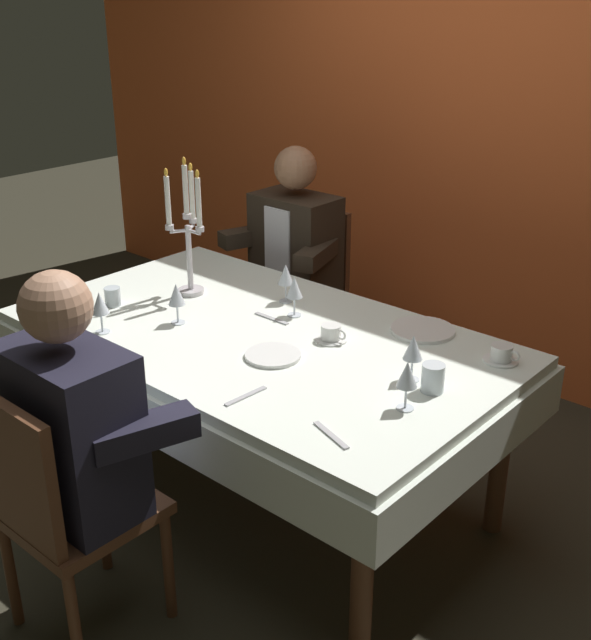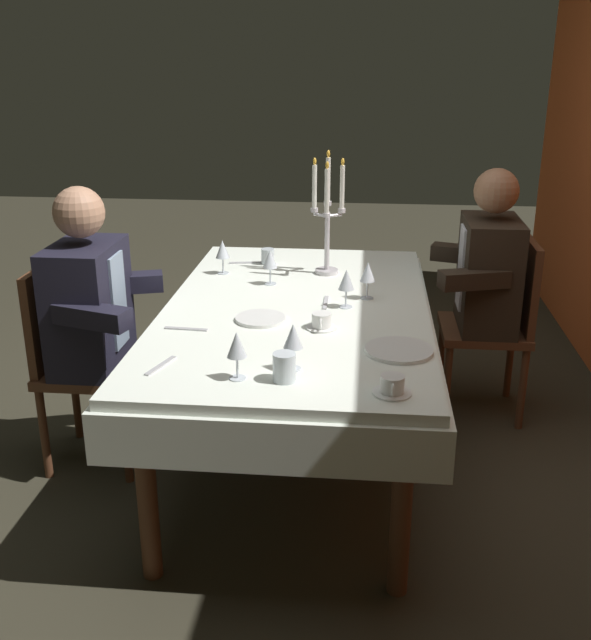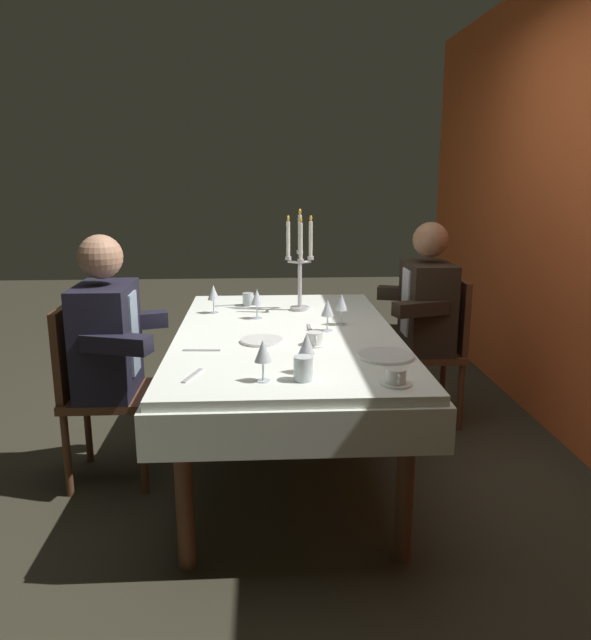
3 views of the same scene
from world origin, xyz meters
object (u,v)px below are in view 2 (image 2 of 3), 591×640
seated_diner_1 (87,305)px  water_tumbler_1 (284,367)px  wine_glass_0 (270,260)px  wine_glass_2 (368,273)px  coffee_cup_0 (392,386)px  coffee_cup_1 (321,322)px  wine_glass_3 (293,338)px  water_tumbler_0 (268,256)px  wine_glass_4 (237,346)px  seated_diner_0 (490,273)px  dining_table (296,332)px  wine_glass_1 (222,250)px  candelabra (327,220)px  dinner_plate_1 (399,350)px  dinner_plate_0 (261,319)px  wine_glass_5 (346,281)px

seated_diner_1 → water_tumbler_1: bearing=53.3°
wine_glass_0 → wine_glass_2: 0.47m
wine_glass_2 → coffee_cup_0: (0.94, 0.09, -0.09)m
wine_glass_2 → coffee_cup_1: (0.38, -0.17, -0.09)m
wine_glass_3 → water_tumbler_0: size_ratio=2.11×
wine_glass_4 → coffee_cup_0: size_ratio=1.24×
water_tumbler_1 → coffee_cup_1: 0.50m
wine_glass_3 → seated_diner_0: seated_diner_0 is taller
dining_table → wine_glass_1: (-0.45, -0.40, 0.24)m
wine_glass_3 → coffee_cup_0: wine_glass_3 is taller
candelabra → wine_glass_0: candelabra is taller
wine_glass_1 → wine_glass_3: 1.19m
candelabra → dinner_plate_1: size_ratio=2.38×
wine_glass_2 → wine_glass_4: 0.97m
wine_glass_4 → water_tumbler_0: (-1.38, -0.08, -0.08)m
dinner_plate_1 → wine_glass_4: 0.61m
wine_glass_0 → seated_diner_1: bearing=-64.0°
wine_glass_3 → water_tumbler_1: bearing=-11.5°
water_tumbler_1 → coffee_cup_1: (-0.50, 0.09, -0.02)m
candelabra → wine_glass_1: size_ratio=3.56×
wine_glass_3 → dining_table: bearing=-175.3°
candelabra → seated_diner_0: candelabra is taller
coffee_cup_0 → coffee_cup_1: (-0.56, -0.26, 0.00)m
wine_glass_0 → dinner_plate_1: bearing=36.4°
water_tumbler_0 → coffee_cup_1: water_tumbler_0 is taller
wine_glass_2 → seated_diner_0: seated_diner_0 is taller
dinner_plate_0 → seated_diner_1: (-0.12, -0.76, -0.01)m
wine_glass_5 → coffee_cup_0: wine_glass_5 is taller
seated_diner_0 → water_tumbler_0: bearing=-92.3°
wine_glass_3 → wine_glass_5: size_ratio=1.00×
dinner_plate_1 → water_tumbler_1: (0.28, -0.38, 0.04)m
water_tumbler_0 → water_tumbler_1: 1.40m
dining_table → water_tumbler_0: size_ratio=24.95×
wine_glass_2 → coffee_cup_0: wine_glass_2 is taller
wine_glass_5 → seated_diner_1: bearing=-86.4°
dinner_plate_0 → wine_glass_5: bearing=120.0°
wine_glass_1 → wine_glass_2: bearing=65.5°
dinner_plate_0 → coffee_cup_1: 0.26m
seated_diner_1 → coffee_cup_1: bearing=79.4°
dining_table → wine_glass_0: size_ratio=11.83×
wine_glass_2 → dining_table: bearing=-66.2°
dinner_plate_0 → water_tumbler_0: (-0.82, -0.08, 0.03)m
wine_glass_2 → wine_glass_5: same height
candelabra → dinner_plate_1: (0.96, 0.32, -0.25)m
wine_glass_5 → water_tumbler_0: bearing=-146.8°
water_tumbler_1 → seated_diner_1: (-0.68, -0.92, -0.05)m
wine_glass_2 → seated_diner_1: (0.19, -1.18, -0.12)m
dinner_plate_1 → seated_diner_1: seated_diner_1 is taller
wine_glass_1 → water_tumbler_0: (-0.19, 0.19, -0.08)m
candelabra → wine_glass_0: size_ratio=3.56×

